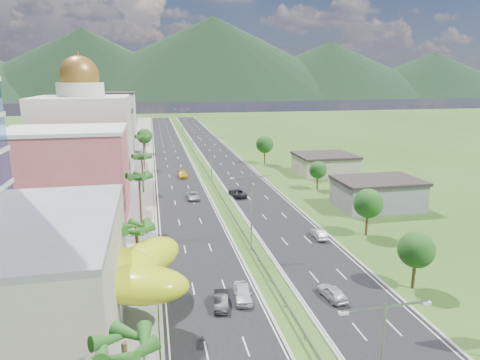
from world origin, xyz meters
TOP-DOWN VIEW (x-y plane):
  - ground at (0.00, 0.00)m, footprint 500.00×500.00m
  - road_left at (-7.50, 90.00)m, footprint 11.00×260.00m
  - road_right at (7.50, 90.00)m, footprint 11.00×260.00m
  - sidewalk_left at (-17.00, 90.00)m, footprint 7.00×260.00m
  - median_guardrail at (0.00, 71.99)m, footprint 0.10×216.06m
  - streetlight_median_b at (0.00, 10.00)m, footprint 6.04×0.25m
  - streetlight_median_c at (0.00, 50.00)m, footprint 6.04×0.25m
  - streetlight_median_d at (0.00, 95.00)m, footprint 6.04×0.25m
  - streetlight_median_e at (0.00, 140.00)m, footprint 6.04×0.25m
  - lime_canopy at (-20.00, -4.00)m, footprint 18.00×15.00m
  - pink_shophouse at (-28.00, 32.00)m, footprint 20.00×15.00m
  - domed_building at (-28.00, 55.00)m, footprint 20.00×20.00m
  - midrise_grey at (-27.00, 80.00)m, footprint 16.00×15.00m
  - midrise_beige at (-27.00, 102.00)m, footprint 16.00×15.00m
  - midrise_white at (-27.00, 125.00)m, footprint 16.00×15.00m
  - shed_near at (28.00, 25.00)m, footprint 15.00×10.00m
  - shed_far at (30.00, 55.00)m, footprint 14.00×12.00m
  - palm_tree_a at (-15.50, -22.00)m, footprint 3.60×3.60m
  - palm_tree_b at (-15.50, 2.00)m, footprint 3.60×3.60m
  - palm_tree_c at (-15.50, 22.00)m, footprint 3.60×3.60m
  - palm_tree_d at (-15.50, 45.00)m, footprint 3.60×3.60m
  - palm_tree_e at (-15.50, 70.00)m, footprint 3.60×3.60m
  - leafy_tree_lfar at (-15.50, 95.00)m, footprint 4.90×4.90m
  - leafy_tree_ra at (16.00, -5.00)m, footprint 4.20×4.20m
  - leafy_tree_rb at (19.00, 12.00)m, footprint 4.55×4.55m
  - leafy_tree_rc at (22.00, 40.00)m, footprint 3.85×3.85m
  - leafy_tree_rd at (18.00, 70.00)m, footprint 4.90×4.90m
  - mountain_ridge at (60.00, 450.00)m, footprint 860.00×140.00m
  - car_white_near_left at (-4.19, -3.63)m, footprint 2.36×4.83m
  - car_dark_left at (-6.78, -4.62)m, footprint 2.05×4.40m
  - car_silver_mid_left at (-5.59, 37.66)m, footprint 2.31×4.97m
  - car_yellow_far_left at (-6.11, 57.90)m, footprint 2.16×5.18m
  - car_white_near_right at (5.67, -5.43)m, footprint 2.48×4.60m
  - car_silver_right at (11.21, 12.21)m, footprint 1.65×4.28m
  - car_dark_far_right at (3.60, 37.99)m, footprint 3.38×5.83m
  - motorcycle at (-9.54, -11.08)m, footprint 0.80×1.98m

SIDE VIEW (x-z plane):
  - ground at x=0.00m, z-range 0.00..0.00m
  - mountain_ridge at x=60.00m, z-range -45.00..45.00m
  - road_left at x=-7.50m, z-range 0.00..0.04m
  - road_right at x=7.50m, z-range 0.00..0.04m
  - sidewalk_left at x=-17.00m, z-range 0.00..0.12m
  - median_guardrail at x=0.00m, z-range 0.24..1.00m
  - motorcycle at x=-9.54m, z-range 0.04..1.27m
  - car_silver_mid_left at x=-5.59m, z-range 0.04..1.42m
  - car_silver_right at x=11.21m, z-range 0.04..1.43m
  - car_dark_left at x=-6.78m, z-range 0.04..1.43m
  - car_white_near_right at x=5.67m, z-range 0.04..1.53m
  - car_yellow_far_left at x=-6.11m, z-range 0.04..1.54m
  - car_dark_far_right at x=3.60m, z-range 0.04..1.57m
  - car_white_near_left at x=-4.19m, z-range 0.04..1.63m
  - shed_far at x=30.00m, z-range 0.00..4.40m
  - shed_near at x=28.00m, z-range 0.00..5.00m
  - leafy_tree_rc at x=22.00m, z-range 1.21..7.54m
  - leafy_tree_ra at x=16.00m, z-range 1.33..8.23m
  - lime_canopy at x=-20.00m, z-range 1.29..8.69m
  - leafy_tree_rb at x=19.00m, z-range 1.44..8.92m
  - leafy_tree_lfar at x=-15.50m, z-range 1.55..9.60m
  - leafy_tree_rd at x=18.00m, z-range 1.55..9.60m
  - midrise_beige at x=-27.00m, z-range 0.00..13.00m
  - streetlight_median_b at x=0.00m, z-range 1.25..12.25m
  - streetlight_median_c at x=0.00m, z-range 1.25..12.25m
  - streetlight_median_d at x=0.00m, z-range 1.25..12.25m
  - streetlight_median_e at x=0.00m, z-range 1.25..12.25m
  - palm_tree_b at x=-15.50m, z-range 3.01..11.11m
  - pink_shophouse at x=-28.00m, z-range 0.00..15.00m
  - palm_tree_d at x=-15.50m, z-range 3.24..11.84m
  - midrise_grey at x=-27.00m, z-range 0.00..16.00m
  - palm_tree_a at x=-15.50m, z-range 3.47..12.57m
  - palm_tree_e at x=-15.50m, z-range 3.61..13.01m
  - palm_tree_c at x=-15.50m, z-range 3.70..13.30m
  - midrise_white at x=-27.00m, z-range 0.00..18.00m
  - domed_building at x=-28.00m, z-range -3.00..25.70m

